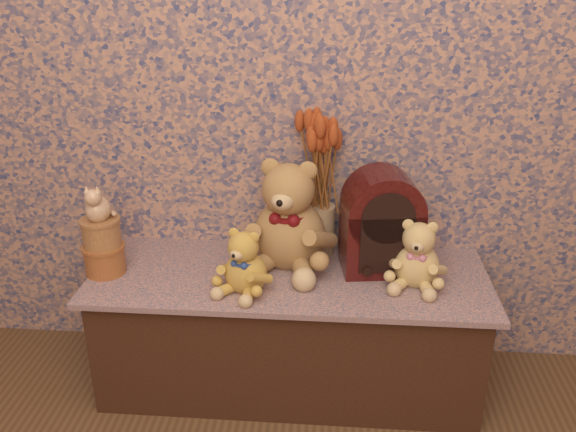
% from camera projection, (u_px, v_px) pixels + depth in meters
% --- Properties ---
extents(display_shelf, '(1.37, 0.52, 0.46)m').
position_uv_depth(display_shelf, '(289.00, 329.00, 2.17)').
color(display_shelf, '#334768').
rests_on(display_shelf, ground).
extents(teddy_large, '(0.40, 0.45, 0.42)m').
position_uv_depth(teddy_large, '(290.00, 209.00, 2.08)').
color(teddy_large, '#A88041').
rests_on(teddy_large, display_shelf).
extents(teddy_medium, '(0.25, 0.27, 0.23)m').
position_uv_depth(teddy_medium, '(245.00, 258.00, 1.94)').
color(teddy_medium, gold).
rests_on(teddy_medium, display_shelf).
extents(teddy_small, '(0.25, 0.27, 0.25)m').
position_uv_depth(teddy_small, '(418.00, 250.00, 1.97)').
color(teddy_small, '#E1B66B').
rests_on(teddy_small, display_shelf).
extents(cathedral_radio, '(0.29, 0.23, 0.36)m').
position_uv_depth(cathedral_radio, '(382.00, 221.00, 2.05)').
color(cathedral_radio, '#360909').
rests_on(cathedral_radio, display_shelf).
extents(ceramic_vase, '(0.12, 0.12, 0.19)m').
position_uv_depth(ceramic_vase, '(319.00, 229.00, 2.20)').
color(ceramic_vase, tan).
rests_on(ceramic_vase, display_shelf).
extents(dried_stalks, '(0.24, 0.24, 0.41)m').
position_uv_depth(dried_stalks, '(321.00, 151.00, 2.08)').
color(dried_stalks, '#AC431B').
rests_on(dried_stalks, ceramic_vase).
extents(biscuit_tin_lower, '(0.17, 0.17, 0.10)m').
position_uv_depth(biscuit_tin_lower, '(105.00, 259.00, 2.07)').
color(biscuit_tin_lower, '#B98A36').
rests_on(biscuit_tin_lower, display_shelf).
extents(biscuit_tin_upper, '(0.13, 0.13, 0.10)m').
position_uv_depth(biscuit_tin_upper, '(101.00, 233.00, 2.03)').
color(biscuit_tin_upper, tan).
rests_on(biscuit_tin_upper, biscuit_tin_lower).
extents(cat_figurine, '(0.10, 0.11, 0.13)m').
position_uv_depth(cat_figurine, '(97.00, 201.00, 1.99)').
color(cat_figurine, silver).
rests_on(cat_figurine, biscuit_tin_upper).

